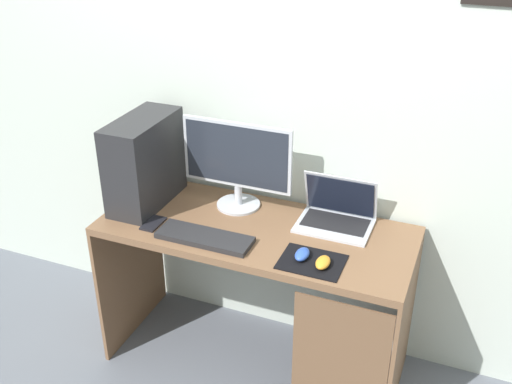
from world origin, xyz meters
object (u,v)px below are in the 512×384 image
object	(u,v)px
laptop	(336,215)
pc_tower	(144,162)
mouse_right	(323,262)
cell_phone	(153,223)
keyboard	(205,237)
mouse_left	(302,254)
monitor	(237,163)

from	to	relation	value
laptop	pc_tower	bearing A→B (deg)	-171.40
mouse_right	cell_phone	xyz separation A→B (m)	(-0.80, 0.03, -0.02)
keyboard	cell_phone	world-z (taller)	keyboard
laptop	keyboard	world-z (taller)	laptop
mouse_left	pc_tower	bearing A→B (deg)	167.44
monitor	mouse_right	xyz separation A→B (m)	(0.51, -0.33, -0.21)
pc_tower	cell_phone	xyz separation A→B (m)	(0.13, -0.18, -0.21)
monitor	laptop	size ratio (longest dim) A/B	1.60
keyboard	cell_phone	distance (m)	0.27
mouse_left	mouse_right	size ratio (longest dim) A/B	1.00
mouse_left	laptop	bearing A→B (deg)	80.39
pc_tower	mouse_right	world-z (taller)	pc_tower
pc_tower	keyboard	xyz separation A→B (m)	(0.41, -0.21, -0.20)
cell_phone	keyboard	bearing A→B (deg)	-6.03
pc_tower	keyboard	world-z (taller)	pc_tower
pc_tower	mouse_left	world-z (taller)	pc_tower
laptop	keyboard	bearing A→B (deg)	-144.98
cell_phone	mouse_left	bearing A→B (deg)	-0.71
monitor	laptop	world-z (taller)	monitor
pc_tower	laptop	world-z (taller)	pc_tower
keyboard	mouse_right	bearing A→B (deg)	-0.54
mouse_left	keyboard	bearing A→B (deg)	-177.36
pc_tower	laptop	xyz separation A→B (m)	(0.89, 0.14, -0.17)
keyboard	mouse_left	bearing A→B (deg)	2.64
laptop	mouse_left	world-z (taller)	laptop
laptop	monitor	bearing A→B (deg)	-177.80
keyboard	mouse_right	distance (m)	0.53
mouse_right	cell_phone	world-z (taller)	mouse_right
monitor	keyboard	size ratio (longest dim) A/B	1.25
cell_phone	mouse_right	bearing A→B (deg)	-2.41
monitor	mouse_left	world-z (taller)	monitor
cell_phone	laptop	bearing A→B (deg)	22.41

